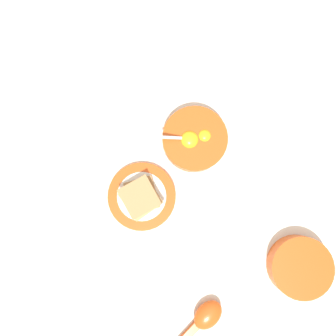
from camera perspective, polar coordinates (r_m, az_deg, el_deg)
ground_plane at (r=0.84m, az=7.87°, el=-8.04°), size 3.00×3.00×0.00m
egg_bowl at (r=0.82m, az=4.62°, el=4.96°), size 0.16×0.16×0.08m
toast_plate at (r=0.83m, az=-4.58°, el=-4.95°), size 0.17×0.17×0.01m
toast_sandwich at (r=0.80m, az=-4.79°, el=-5.04°), size 0.11×0.11×0.04m
soup_spoon at (r=0.87m, az=6.32°, el=-24.63°), size 0.15×0.14×0.04m
congee_bowl at (r=0.89m, az=22.00°, el=-15.68°), size 0.15×0.15×0.05m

